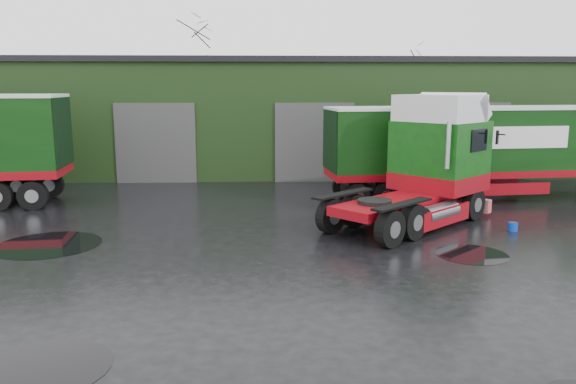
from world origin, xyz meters
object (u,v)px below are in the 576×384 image
object	(u,v)px
lorry_right	(465,153)
tree_back_b	(397,100)
warehouse	(306,114)
hero_tractor	(407,161)
tree_back_a	(193,87)
wash_bucket	(513,227)

from	to	relation	value
lorry_right	tree_back_b	world-z (taller)	tree_back_b
tree_back_b	warehouse	bearing A→B (deg)	-128.66
hero_tractor	tree_back_a	distance (m)	27.63
tree_back_a	lorry_right	bearing A→B (deg)	-56.31
hero_tractor	wash_bucket	xyz separation A→B (m)	(3.49, -0.84, -2.14)
hero_tractor	tree_back_b	xyz separation A→B (m)	(5.65, 25.50, 1.46)
hero_tractor	lorry_right	distance (m)	5.80
warehouse	tree_back_a	xyz separation A→B (m)	(-8.00, 10.00, 1.59)
warehouse	tree_back_b	size ratio (longest dim) A/B	4.32
wash_bucket	tree_back_a	xyz separation A→B (m)	(-13.84, 26.34, 4.60)
tree_back_a	tree_back_b	distance (m)	16.03
hero_tractor	tree_back_a	bearing A→B (deg)	160.35
warehouse	wash_bucket	xyz separation A→B (m)	(5.84, -16.34, -3.01)
hero_tractor	lorry_right	xyz separation A→B (m)	(3.65, 4.50, -0.28)
lorry_right	warehouse	bearing A→B (deg)	-157.61
warehouse	hero_tractor	size ratio (longest dim) A/B	4.40
lorry_right	wash_bucket	bearing A→B (deg)	-7.95
lorry_right	wash_bucket	distance (m)	5.66
hero_tractor	tree_back_b	distance (m)	26.16
wash_bucket	tree_back_b	bearing A→B (deg)	85.31
tree_back_a	hero_tractor	bearing A→B (deg)	-67.90
warehouse	wash_bucket	world-z (taller)	warehouse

